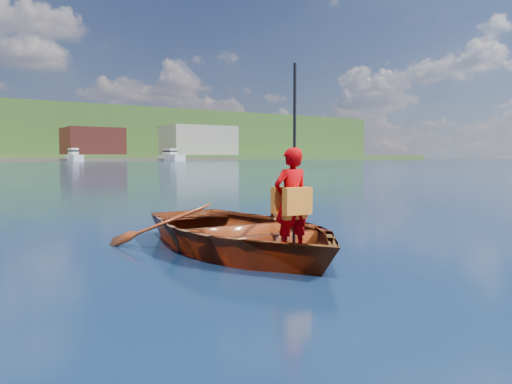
# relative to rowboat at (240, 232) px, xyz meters

# --- Properties ---
(ground) EXTENTS (600.00, 600.00, 0.00)m
(ground) POSITION_rel_rowboat_xyz_m (0.09, 0.33, -0.24)
(ground) COLOR #0E2042
(ground) RESTS_ON ground
(rowboat) EXTENTS (2.88, 3.91, 0.78)m
(rowboat) POSITION_rel_rowboat_xyz_m (0.00, 0.00, 0.00)
(rowboat) COLOR brown
(rowboat) RESTS_ON ground
(child_paddler) EXTENTS (0.45, 0.35, 2.15)m
(child_paddler) POSITION_rel_rowboat_xyz_m (0.11, -0.91, 0.46)
(child_paddler) COLOR #AB0004
(child_paddler) RESTS_ON ground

